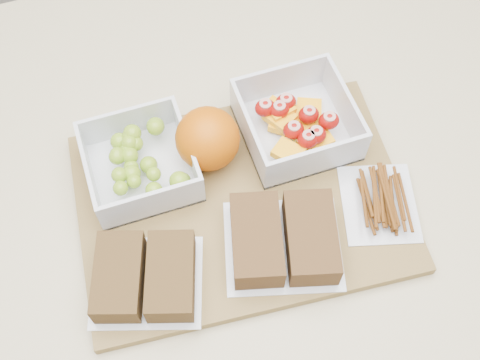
{
  "coord_description": "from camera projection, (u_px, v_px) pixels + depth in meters",
  "views": [
    {
      "loc": [
        -0.11,
        -0.36,
        1.61
      ],
      "look_at": [
        0.02,
        0.0,
        0.93
      ],
      "focal_mm": 45.0,
      "sensor_mm": 36.0,
      "label": 1
    }
  ],
  "objects": [
    {
      "name": "orange",
      "position": [
        208.0,
        139.0,
        0.78
      ],
      "size": [
        0.08,
        0.08,
        0.08
      ],
      "primitive_type": "sphere",
      "color": "#CE5A04",
      "rests_on": "cutting_board"
    },
    {
      "name": "sandwich_bag_left",
      "position": [
        145.0,
        277.0,
        0.71
      ],
      "size": [
        0.16,
        0.15,
        0.04
      ],
      "color": "silver",
      "rests_on": "cutting_board"
    },
    {
      "name": "counter",
      "position": [
        232.0,
        300.0,
        1.2
      ],
      "size": [
        1.2,
        0.9,
        0.9
      ],
      "primitive_type": "cube",
      "color": "beige",
      "rests_on": "ground"
    },
    {
      "name": "pretzel_bag",
      "position": [
        381.0,
        200.0,
        0.77
      ],
      "size": [
        0.12,
        0.14,
        0.03
      ],
      "color": "silver",
      "rests_on": "cutting_board"
    },
    {
      "name": "fruit_container",
      "position": [
        296.0,
        123.0,
        0.81
      ],
      "size": [
        0.14,
        0.14,
        0.06
      ],
      "color": "silver",
      "rests_on": "cutting_board"
    },
    {
      "name": "ground",
      "position": [
        234.0,
        353.0,
        1.59
      ],
      "size": [
        4.0,
        4.0,
        0.0
      ],
      "primitive_type": "plane",
      "color": "gray",
      "rests_on": "ground"
    },
    {
      "name": "cutting_board",
      "position": [
        241.0,
        202.0,
        0.79
      ],
      "size": [
        0.44,
        0.34,
        0.02
      ],
      "primitive_type": "cube",
      "rotation": [
        0.0,
        0.0,
        -0.09
      ],
      "color": "olive",
      "rests_on": "counter"
    },
    {
      "name": "sandwich_bag_center",
      "position": [
        284.0,
        239.0,
        0.73
      ],
      "size": [
        0.17,
        0.16,
        0.04
      ],
      "color": "silver",
      "rests_on": "cutting_board"
    },
    {
      "name": "grape_container",
      "position": [
        141.0,
        162.0,
        0.78
      ],
      "size": [
        0.14,
        0.14,
        0.06
      ],
      "color": "silver",
      "rests_on": "cutting_board"
    }
  ]
}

